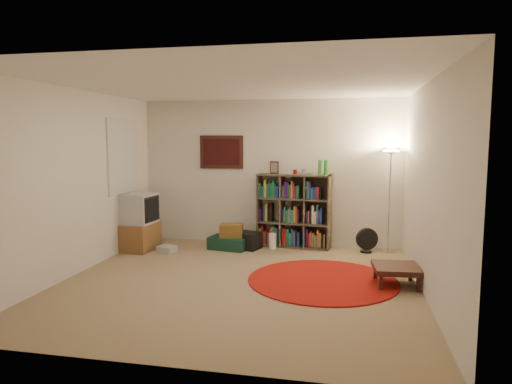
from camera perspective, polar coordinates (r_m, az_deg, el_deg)
room at (r=5.77m, az=-2.59°, el=0.99°), size 4.54×4.54×2.54m
bookshelf at (r=7.77m, az=4.64°, el=-2.48°), size 1.27×0.50×1.49m
floor_lamp at (r=7.60m, az=16.48°, el=3.18°), size 0.34×0.34×1.69m
floor_fan at (r=7.60m, az=13.68°, el=-5.89°), size 0.36×0.23×0.40m
tv_stand at (r=7.77m, az=-14.27°, el=-3.76°), size 0.50×0.68×0.94m
dvd_box at (r=7.64m, az=-11.06°, el=-6.97°), size 0.33×0.30×0.09m
suitcase at (r=7.68m, az=-3.39°, el=-6.35°), size 0.69×0.51×0.20m
wicker_basket at (r=7.63m, az=-3.10°, el=-4.83°), size 0.41×0.32×0.21m
duffel_bag at (r=7.67m, az=-1.10°, el=-6.08°), size 0.49×0.44×0.28m
paper_towel at (r=7.66m, az=2.08°, el=-6.16°), size 0.13×0.13×0.26m
red_rug at (r=6.08m, az=8.33°, el=-10.84°), size 1.94×1.94×0.02m
side_table at (r=6.04m, az=17.15°, el=-9.17°), size 0.60×0.60×0.26m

